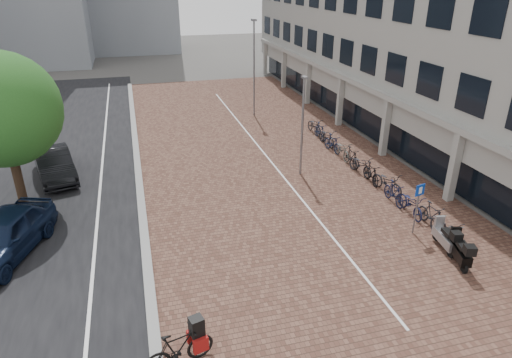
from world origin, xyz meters
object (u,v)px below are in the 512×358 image
object	(u,v)px
scooter_front	(445,236)
parking_sign	(418,202)
car_dark	(54,164)
hero_bike	(179,349)
scooter_mid	(460,249)
car_navy	(3,236)

from	to	relation	value
scooter_front	parking_sign	size ratio (longest dim) A/B	0.75
car_dark	hero_bike	xyz separation A→B (m)	(4.71, -14.13, -0.14)
scooter_front	scooter_mid	distance (m)	0.94
scooter_front	car_navy	bearing A→B (deg)	175.61
scooter_mid	car_dark	bearing A→B (deg)	159.31
hero_bike	scooter_front	bearing A→B (deg)	-89.06
hero_bike	scooter_front	size ratio (longest dim) A/B	1.24
scooter_mid	parking_sign	distance (m)	2.44
hero_bike	parking_sign	bearing A→B (deg)	-81.76
scooter_front	parking_sign	distance (m)	1.65
parking_sign	scooter_front	bearing A→B (deg)	-84.91
car_navy	scooter_mid	size ratio (longest dim) A/B	2.90
scooter_mid	hero_bike	bearing A→B (deg)	-150.88
car_dark	scooter_front	size ratio (longest dim) A/B	2.79
scooter_front	parking_sign	xyz separation A→B (m)	(-0.48, 1.30, 0.89)
hero_bike	scooter_mid	bearing A→B (deg)	-93.81
car_dark	hero_bike	size ratio (longest dim) A/B	2.25
parking_sign	car_dark	bearing A→B (deg)	131.23
car_navy	parking_sign	world-z (taller)	parking_sign
car_dark	hero_bike	distance (m)	14.89
parking_sign	hero_bike	bearing A→B (deg)	-171.78
scooter_mid	parking_sign	size ratio (longest dim) A/B	0.78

